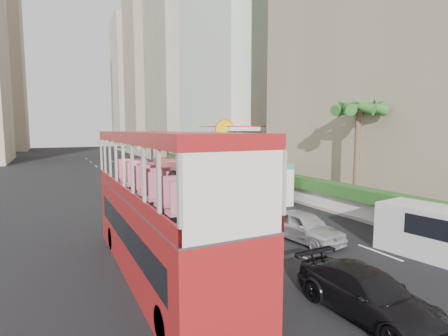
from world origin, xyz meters
TOP-DOWN VIEW (x-y plane):
  - ground_plane at (0.00, 0.00)m, footprint 200.00×200.00m
  - double_decker_bus at (-6.00, 0.00)m, footprint 2.50×11.00m
  - car_silver_lane_a at (-2.04, 4.56)m, footprint 1.90×4.81m
  - car_silver_lane_b at (0.98, 0.70)m, footprint 2.12×4.24m
  - car_black at (-1.73, -5.28)m, footprint 1.92×4.47m
  - van_asset at (1.24, 19.24)m, footprint 2.85×4.77m
  - minibus_near at (1.23, 9.69)m, footprint 2.52×5.50m
  - minibus_far at (4.48, 10.16)m, footprint 2.98×6.73m
  - panel_van_near at (4.46, -3.77)m, footprint 2.72×5.30m
  - panel_van_far at (4.32, 21.58)m, footprint 3.09×5.83m
  - sidewalk at (9.00, 25.00)m, footprint 6.00×120.00m
  - kerb_wall at (6.20, 14.00)m, footprint 0.30×44.00m
  - hedge at (6.20, 14.00)m, footprint 1.10×44.00m
  - palm_tree at (7.80, 4.00)m, footprint 0.36×0.36m
  - shell_station at (10.00, 23.00)m, footprint 6.50×8.00m
  - tower_mid at (18.00, 58.00)m, footprint 16.00×16.00m
  - tower_far_a at (17.00, 82.00)m, footprint 14.00×14.00m
  - tower_far_b at (17.00, 104.00)m, footprint 14.00×14.00m

SIDE VIEW (x-z plane):
  - ground_plane at x=0.00m, z-range 0.00..0.00m
  - car_silver_lane_a at x=-2.04m, z-range -0.78..0.78m
  - car_silver_lane_b at x=0.98m, z-range -0.69..0.69m
  - car_black at x=-1.73m, z-range -0.64..0.64m
  - van_asset at x=1.24m, z-range -0.62..0.62m
  - sidewalk at x=9.00m, z-range 0.00..0.18m
  - kerb_wall at x=6.20m, z-range 0.18..1.18m
  - panel_van_near at x=4.46m, z-range 0.00..2.03m
  - panel_van_far at x=4.32m, z-range 0.00..2.22m
  - minibus_near at x=1.23m, z-range 0.00..2.35m
  - minibus_far at x=4.48m, z-range 0.00..2.88m
  - hedge at x=6.20m, z-range 1.18..1.88m
  - double_decker_bus at x=-6.00m, z-range 0.00..5.06m
  - shell_station at x=10.00m, z-range 0.00..5.50m
  - palm_tree at x=7.80m, z-range 0.18..6.58m
  - tower_far_b at x=17.00m, z-range 0.00..40.00m
  - tower_far_a at x=17.00m, z-range 0.00..44.00m
  - tower_mid at x=18.00m, z-range 0.00..50.00m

